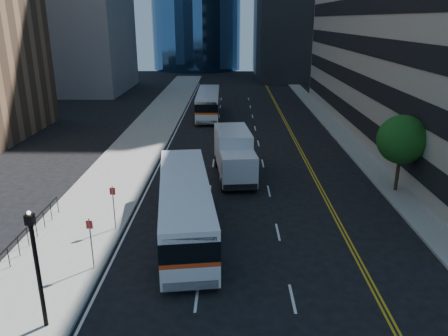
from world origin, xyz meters
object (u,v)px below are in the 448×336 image
Objects in this scene: lamp_post at (37,265)px; bus_rear at (208,103)px; box_truck at (234,154)px; street_tree at (402,140)px; bus_front at (185,205)px.

lamp_post is 38.26m from bus_rear.
lamp_post is 18.32m from box_truck.
street_tree is 15.01m from bus_front.
street_tree is 27.76m from bus_rear.
street_tree is 0.71× the size of box_truck.
street_tree is 11.37m from box_truck.
bus_front is 30.21m from bus_rear.
box_truck is at bearing 66.98° from lamp_post.
box_truck reaches higher than bus_front.
bus_front is at bearing -155.37° from street_tree.
bus_front is 1.66× the size of box_truck.
lamp_post is (-18.00, -14.00, -0.92)m from street_tree.
street_tree is 0.44× the size of bus_rear.
bus_front is at bearing 60.15° from lamp_post.
street_tree reaches higher than box_truck.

